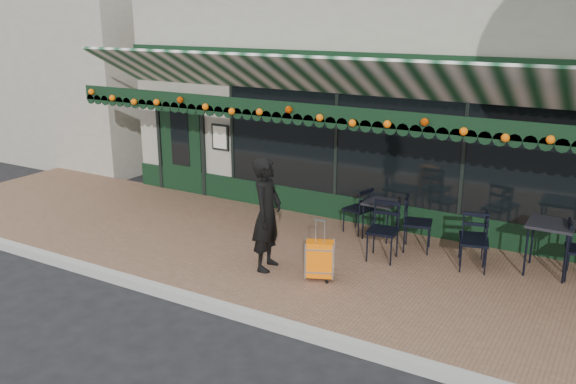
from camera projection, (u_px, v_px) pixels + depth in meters
The scene contains 14 objects.
ground at pixel (271, 324), 8.19m from camera, with size 80.00×80.00×0.00m, color black.
sidewalk at pixel (336, 267), 9.83m from camera, with size 18.00×4.00×0.15m, color brown.
curb at pixel (268, 322), 8.11m from camera, with size 18.00×0.16×0.15m, color #9E9E99.
restaurant_building at pixel (450, 92), 14.03m from camera, with size 12.00×9.60×4.50m.
neighbor_building_left at pixel (68, 63), 20.43m from camera, with size 12.00×8.00×4.80m, color #9D9A89.
woman at pixel (267, 214), 9.38m from camera, with size 0.65×0.43×1.79m, color black.
suitcase at pixel (320, 260), 9.14m from camera, with size 0.47×0.37×0.94m.
cafe_table_a at pixel (551, 228), 9.24m from camera, with size 0.67×0.67×0.82m.
cafe_table_b at pixel (381, 205), 10.76m from camera, with size 0.55×0.55×0.68m.
chair_a_left at pixel (473, 237), 9.70m from camera, with size 0.43×0.43×0.87m, color black, non-canonical shape.
chair_a_front at pixel (474, 242), 9.46m from camera, with size 0.45×0.45×0.89m, color black, non-canonical shape.
chair_b_left at pixel (358, 210), 11.09m from camera, with size 0.43×0.43×0.86m, color black, non-canonical shape.
chair_b_right at pixel (418, 223), 10.22m from camera, with size 0.48×0.48×0.95m, color black, non-canonical shape.
chair_b_front at pixel (383, 232), 9.83m from camera, with size 0.48×0.48×0.96m, color black, non-canonical shape.
Camera 1 is at (3.91, -6.22, 4.04)m, focal length 38.00 mm.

